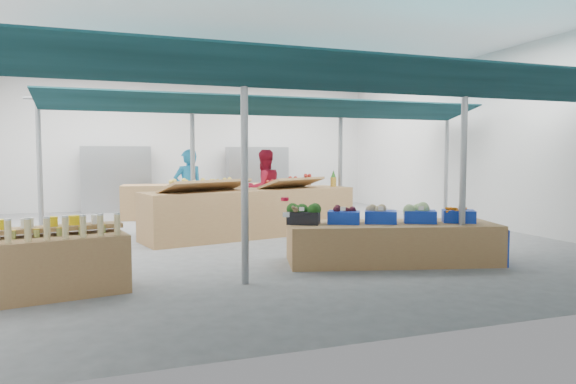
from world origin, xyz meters
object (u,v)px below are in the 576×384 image
Objects in this scene: crate_stack at (489,247)px; vendor_left at (188,191)px; fruit_counter at (252,213)px; bottle_shelf at (57,262)px; veg_counter at (392,243)px; vendor_right at (264,189)px.

vendor_left is (-3.93, 5.26, 0.65)m from crate_stack.
bottle_shelf is at bearing -146.64° from fruit_counter.
fruit_counter is at bearing 124.05° from vendor_left.
veg_counter is 3.73m from fruit_counter.
fruit_counter reaches higher than crate_stack.
vendor_right is at bearing 112.00° from crate_stack.
vendor_right is (4.13, 4.86, 0.53)m from bottle_shelf.
fruit_counter is 8.05× the size of crate_stack.
crate_stack is 5.71m from vendor_right.
vendor_left is at bearing 124.05° from fruit_counter.
vendor_right reaches higher than veg_counter.
vendor_left is (-1.20, 1.10, 0.44)m from fruit_counter.
vendor_left and vendor_right have the same top height.
vendor_right reaches higher than fruit_counter.
fruit_counter reaches higher than veg_counter.
fruit_counter is (-1.40, 3.45, 0.18)m from veg_counter.
fruit_counter is 1.33m from vendor_right.
vendor_left is at bearing -13.44° from vendor_right.
vendor_left reaches higher than fruit_counter.
bottle_shelf is 5.16m from fruit_counter.
fruit_counter is at bearing 47.95° from vendor_right.
vendor_right is (1.80, 0.00, 0.00)m from vendor_left.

